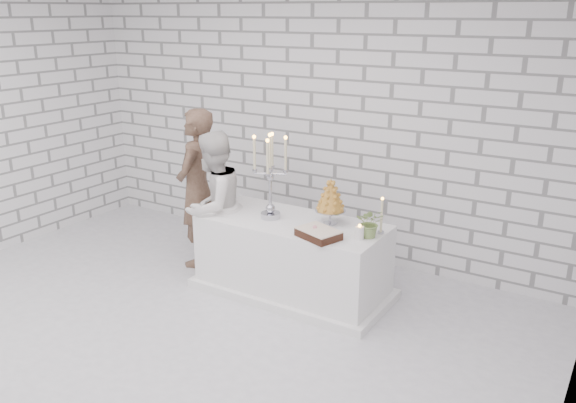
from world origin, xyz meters
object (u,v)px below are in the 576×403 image
object	(u,v)px
bride	(214,207)
croquembouche	(330,201)
cake_table	(292,257)
candelabra	(270,176)
groom	(197,188)

from	to	relation	value
bride	croquembouche	distance (m)	1.25
cake_table	bride	xyz separation A→B (m)	(-0.86, -0.11, 0.39)
candelabra	cake_table	bearing A→B (deg)	10.19
cake_table	croquembouche	size ratio (longest dim) A/B	4.04
groom	croquembouche	xyz separation A→B (m)	(1.60, 0.02, 0.12)
cake_table	croquembouche	bearing A→B (deg)	18.07
cake_table	groom	world-z (taller)	groom
groom	candelabra	xyz separation A→B (m)	(1.03, -0.13, 0.31)
candelabra	croquembouche	world-z (taller)	candelabra
candelabra	croquembouche	distance (m)	0.62
groom	croquembouche	size ratio (longest dim) A/B	3.83
bride	croquembouche	bearing A→B (deg)	100.41
cake_table	croquembouche	distance (m)	0.70
groom	croquembouche	bearing A→B (deg)	74.88
groom	candelabra	size ratio (longest dim) A/B	2.05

